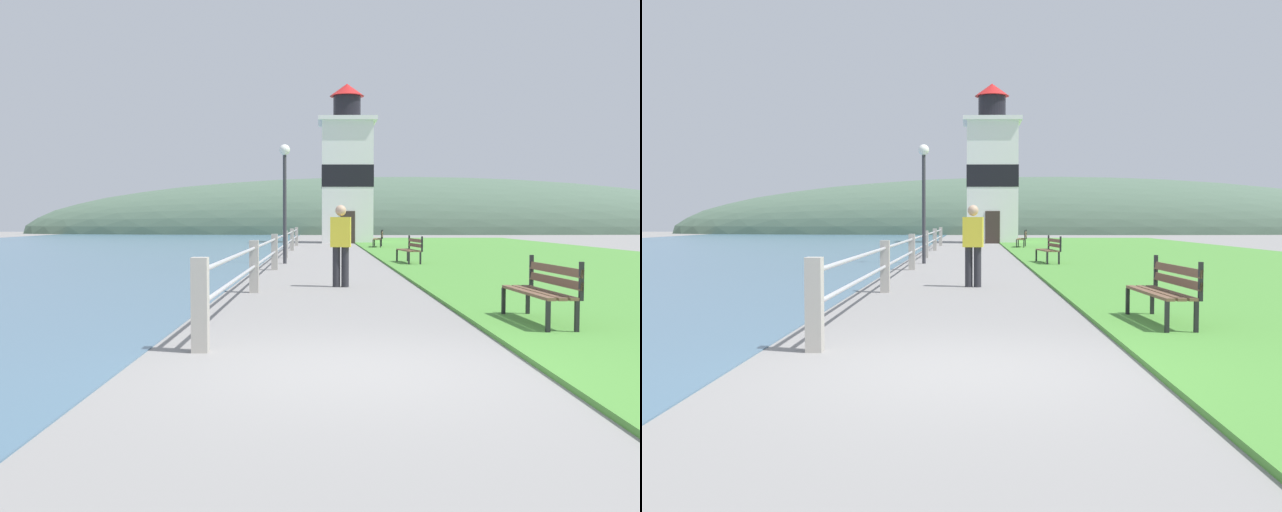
{
  "view_description": "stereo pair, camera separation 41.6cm",
  "coord_description": "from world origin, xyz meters",
  "views": [
    {
      "loc": [
        -0.36,
        -6.82,
        1.46
      ],
      "look_at": [
        -0.25,
        15.99,
        0.3
      ],
      "focal_mm": 40.0,
      "sensor_mm": 36.0,
      "label": 1
    },
    {
      "loc": [
        0.06,
        -6.81,
        1.46
      ],
      "look_at": [
        -0.25,
        15.99,
        0.3
      ],
      "focal_mm": 40.0,
      "sensor_mm": 36.0,
      "label": 2
    }
  ],
  "objects": [
    {
      "name": "park_bench_midway",
      "position": [
        2.62,
        16.39,
        0.54
      ],
      "size": [
        0.67,
        1.79,
        0.94
      ],
      "rotation": [
        0.0,
        0.0,
        3.26
      ],
      "color": "brown",
      "rests_on": "ground_plane"
    },
    {
      "name": "distant_hillside",
      "position": [
        8.0,
        69.04,
        0.0
      ],
      "size": [
        80.0,
        16.0,
        12.0
      ],
      "color": "#4C6651",
      "rests_on": "ground_plane"
    },
    {
      "name": "person_strolling",
      "position": [
        0.09,
        8.63,
        0.97
      ],
      "size": [
        0.46,
        0.29,
        1.78
      ],
      "rotation": [
        0.0,
        0.0,
        1.45
      ],
      "color": "#28282D",
      "rests_on": "ground_plane"
    },
    {
      "name": "lighthouse",
      "position": [
        1.35,
        38.65,
        4.39
      ],
      "size": [
        3.65,
        3.65,
        10.06
      ],
      "color": "white",
      "rests_on": "ground_plane"
    },
    {
      "name": "park_bench_near",
      "position": [
        2.71,
        2.89,
        0.54
      ],
      "size": [
        0.58,
        1.81,
        0.94
      ],
      "rotation": [
        0.0,
        0.0,
        3.21
      ],
      "color": "brown",
      "rests_on": "ground_plane"
    },
    {
      "name": "ground_plane",
      "position": [
        0.0,
        0.0,
        0.0
      ],
      "size": [
        160.0,
        160.0,
        0.0
      ],
      "primitive_type": "plane",
      "color": "gray"
    },
    {
      "name": "lamp_post",
      "position": [
        -1.53,
        16.91,
        2.74
      ],
      "size": [
        0.36,
        0.36,
        3.96
      ],
      "color": "#333338",
      "rests_on": "ground_plane"
    },
    {
      "name": "grass_verge",
      "position": [
        7.78,
        19.52,
        0.03
      ],
      "size": [
        12.0,
        58.57,
        0.06
      ],
      "color": "#4C8E38",
      "rests_on": "ground_plane"
    },
    {
      "name": "seawall_railing",
      "position": [
        -1.68,
        17.09,
        0.62
      ],
      "size": [
        0.18,
        32.37,
        1.05
      ],
      "color": "#A8A399",
      "rests_on": "ground_plane"
    },
    {
      "name": "park_bench_far",
      "position": [
        2.71,
        30.01,
        0.54
      ],
      "size": [
        0.68,
        1.96,
        0.94
      ],
      "rotation": [
        0.0,
        0.0,
        3.03
      ],
      "color": "brown",
      "rests_on": "ground_plane"
    }
  ]
}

